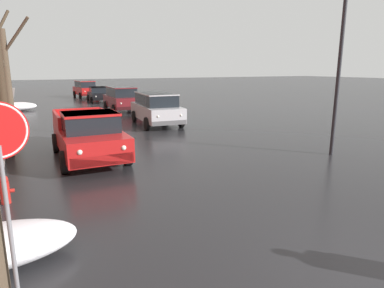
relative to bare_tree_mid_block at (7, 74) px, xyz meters
name	(u,v)px	position (x,y,z in m)	size (l,w,h in m)	color
snow_bank_near_corner_left	(16,107)	(0.16, 7.22, -2.53)	(2.79, 1.22, 0.66)	white
snow_bank_along_left_kerb	(127,97)	(10.21, 11.92, -2.57)	(2.32, 1.45, 0.56)	white
bare_tree_mid_block	(7,74)	(0.00, 0.00, 0.00)	(2.01, 1.49, 5.88)	#4C3D2D
pickup_truck_red_approaching_near_lane	(88,135)	(2.58, -9.41, -1.97)	(2.27, 5.12, 1.76)	red
suv_silver_parked_kerbside_close	(156,107)	(7.42, -3.48, -1.86)	(2.41, 4.96, 1.82)	#B7B7BC
suv_maroon_parked_kerbside_mid	(121,98)	(7.32, 3.49, -1.87)	(2.13, 4.52, 1.82)	maroon
sedan_black_parked_far_down_block	(99,94)	(7.28, 11.50, -2.10)	(2.10, 3.98, 1.42)	black
suv_red_queued_behind_truck	(85,89)	(6.97, 17.02, -1.87)	(2.22, 4.57, 1.82)	red
fire_hydrant	(5,189)	(0.00, -12.65, -2.50)	(0.42, 0.22, 0.71)	#B21E19
street_lamp_post	(340,58)	(10.86, -12.92, 0.70)	(0.44, 0.24, 6.39)	#28282D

